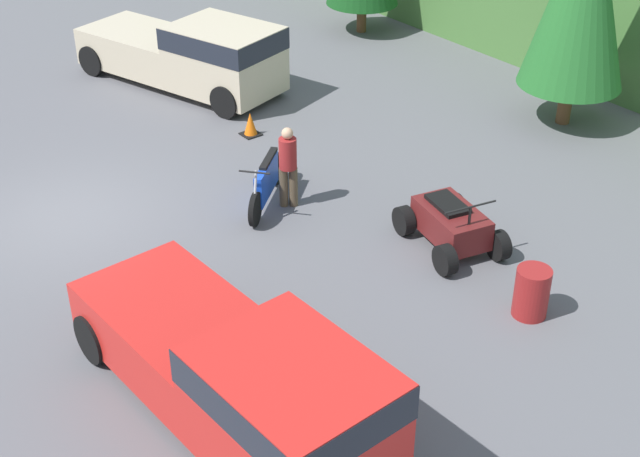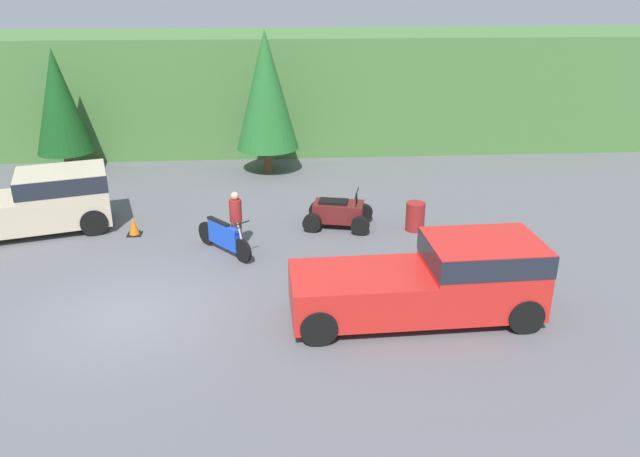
# 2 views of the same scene
# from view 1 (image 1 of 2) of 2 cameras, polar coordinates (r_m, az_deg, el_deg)

# --- Properties ---
(ground_plane) EXTENTS (80.00, 80.00, 0.00)m
(ground_plane) POSITION_cam_1_polar(r_m,az_deg,el_deg) (18.14, -15.74, 0.71)
(ground_plane) COLOR #5B5B60
(pickup_truck_red) EXTENTS (5.64, 2.23, 1.83)m
(pickup_truck_red) POSITION_cam_1_polar(r_m,az_deg,el_deg) (12.20, -4.76, -9.51)
(pickup_truck_red) COLOR red
(pickup_truck_red) RESTS_ON ground_plane
(pickup_truck_second) EXTENTS (5.99, 3.48, 1.83)m
(pickup_truck_second) POSITION_cam_1_polar(r_m,az_deg,el_deg) (23.08, -8.07, 11.09)
(pickup_truck_second) COLOR beige
(pickup_truck_second) RESTS_ON ground_plane
(dirt_bike) EXTENTS (1.61, 1.89, 1.13)m
(dirt_bike) POSITION_cam_1_polar(r_m,az_deg,el_deg) (17.74, -3.45, 2.98)
(dirt_bike) COLOR black
(dirt_bike) RESTS_ON ground_plane
(quad_atv) EXTENTS (2.28, 1.76, 1.14)m
(quad_atv) POSITION_cam_1_polar(r_m,az_deg,el_deg) (16.53, 8.36, 0.23)
(quad_atv) COLOR black
(quad_atv) RESTS_ON ground_plane
(rider_person) EXTENTS (0.49, 0.49, 1.70)m
(rider_person) POSITION_cam_1_polar(r_m,az_deg,el_deg) (17.43, -2.06, 4.14)
(rider_person) COLOR brown
(rider_person) RESTS_ON ground_plane
(traffic_cone) EXTENTS (0.42, 0.42, 0.55)m
(traffic_cone) POSITION_cam_1_polar(r_m,az_deg,el_deg) (20.67, -4.48, 6.63)
(traffic_cone) COLOR black
(traffic_cone) RESTS_ON ground_plane
(steel_barrel) EXTENTS (0.58, 0.58, 0.88)m
(steel_barrel) POSITION_cam_1_polar(r_m,az_deg,el_deg) (15.01, 13.39, -4.00)
(steel_barrel) COLOR maroon
(steel_barrel) RESTS_ON ground_plane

